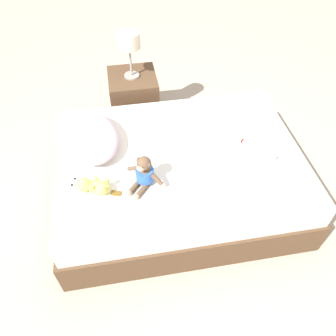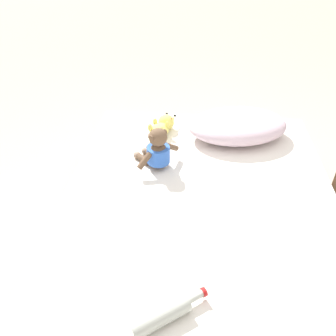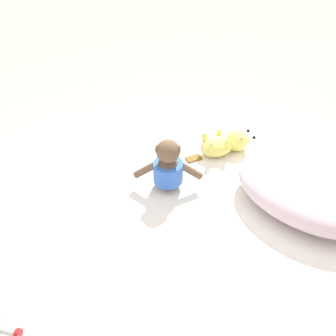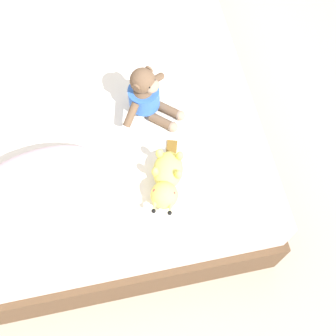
{
  "view_description": "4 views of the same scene",
  "coord_description": "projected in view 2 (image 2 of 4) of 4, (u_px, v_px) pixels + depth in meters",
  "views": [
    {
      "loc": [
        -1.7,
        0.38,
        2.24
      ],
      "look_at": [
        -0.17,
        0.12,
        0.55
      ],
      "focal_mm": 35.62,
      "sensor_mm": 36.0,
      "label": 1
    },
    {
      "loc": [
        -0.04,
        -1.2,
        1.59
      ],
      "look_at": [
        -0.16,
        0.11,
        0.62
      ],
      "focal_mm": 36.69,
      "sensor_mm": 36.0,
      "label": 2
    },
    {
      "loc": [
        0.81,
        -0.56,
        1.72
      ],
      "look_at": [
        -0.22,
        0.28,
        0.6
      ],
      "focal_mm": 46.06,
      "sensor_mm": 36.0,
      "label": 3
    },
    {
      "loc": [
        -0.12,
        1.24,
        1.98
      ],
      "look_at": [
        -0.26,
        0.59,
        0.56
      ],
      "focal_mm": 46.2,
      "sensor_mm": 36.0,
      "label": 4
    }
  ],
  "objects": [
    {
      "name": "plush_monkey",
      "position": [
        157.0,
        151.0,
        1.8
      ],
      "size": [
        0.26,
        0.26,
        0.24
      ],
      "color": "brown",
      "rests_on": "bed"
    },
    {
      "name": "ground_plane",
      "position": [
        194.0,
        271.0,
        1.9
      ],
      "size": [
        16.0,
        16.0,
        0.0
      ],
      "primitive_type": "plane",
      "color": "#B7A893"
    },
    {
      "name": "glass_bottle",
      "position": [
        162.0,
        314.0,
        1.13
      ],
      "size": [
        0.26,
        0.21,
        0.07
      ],
      "color": "#B7BCB2",
      "rests_on": "bed"
    },
    {
      "name": "pillow",
      "position": [
        237.0,
        126.0,
        2.05
      ],
      "size": [
        0.66,
        0.51,
        0.16
      ],
      "color": "silver",
      "rests_on": "bed"
    },
    {
      "name": "bed",
      "position": [
        196.0,
        241.0,
        1.76
      ],
      "size": [
        1.37,
        1.85,
        0.5
      ],
      "color": "brown",
      "rests_on": "ground_plane"
    },
    {
      "name": "plush_yellow_creature",
      "position": [
        162.0,
        127.0,
        2.11
      ],
      "size": [
        0.17,
        0.32,
        0.1
      ],
      "color": "#EAE066",
      "rests_on": "bed"
    }
  ]
}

